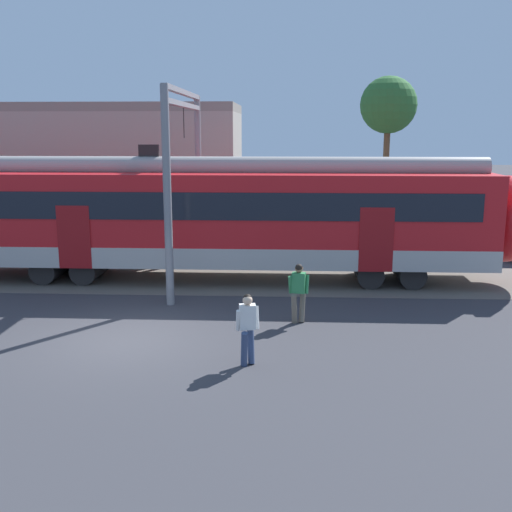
% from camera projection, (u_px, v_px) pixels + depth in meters
% --- Properties ---
extents(ground_plane, '(160.00, 160.00, 0.00)m').
position_uv_depth(ground_plane, '(126.00, 340.00, 15.20)').
color(ground_plane, '#38383D').
extents(pedestrian_white, '(0.54, 0.68, 1.67)m').
position_uv_depth(pedestrian_white, '(247.00, 323.00, 13.38)').
color(pedestrian_white, navy).
rests_on(pedestrian_white, ground).
extents(pedestrian_green, '(0.59, 0.62, 1.67)m').
position_uv_depth(pedestrian_green, '(299.00, 289.00, 16.33)').
color(pedestrian_green, '#6B6051').
rests_on(pedestrian_green, ground).
extents(catenary_gantry, '(0.24, 6.64, 6.53)m').
position_uv_depth(catenary_gantry, '(185.00, 157.00, 20.52)').
color(catenary_gantry, gray).
rests_on(catenary_gantry, ground).
extents(background_building, '(16.82, 5.00, 9.20)m').
position_uv_depth(background_building, '(63.00, 173.00, 28.62)').
color(background_building, gray).
rests_on(background_building, ground).
extents(street_tree_right, '(2.89, 2.89, 7.92)m').
position_uv_depth(street_tree_right, '(388.00, 107.00, 30.48)').
color(street_tree_right, brown).
rests_on(street_tree_right, ground).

